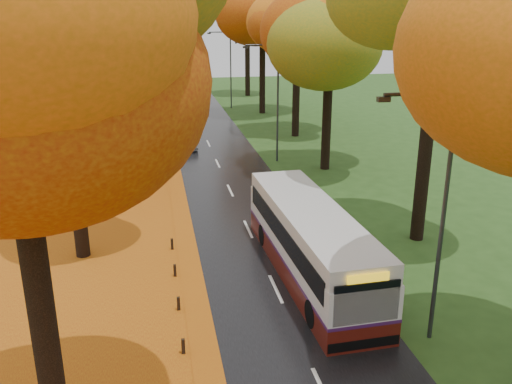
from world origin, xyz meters
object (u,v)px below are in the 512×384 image
object	(u,v)px
car_white	(182,141)
car_silver	(178,136)
streetlamp_near	(437,201)
streetlamp_far	(228,63)
bus	(310,241)
car_dark	(175,123)
streetlamp_mid	(274,94)

from	to	relation	value
car_white	car_silver	distance (m)	1.41
streetlamp_near	car_silver	world-z (taller)	streetlamp_near
car_silver	car_white	bearing A→B (deg)	-71.01
streetlamp_far	bus	xyz separation A→B (m)	(-2.37, -39.12, -3.21)
streetlamp_near	car_dark	size ratio (longest dim) A/B	2.07
streetlamp_far	car_silver	bearing A→B (deg)	-111.55
streetlamp_mid	streetlamp_far	distance (m)	22.00
car_silver	bus	bearing A→B (deg)	-70.12
car_silver	car_dark	bearing A→B (deg)	100.26
car_white	car_dark	xyz separation A→B (m)	(-0.21, 7.03, -0.05)
car_silver	streetlamp_mid	bearing A→B (deg)	-33.61
streetlamp_near	streetlamp_far	xyz separation A→B (m)	(0.00, 44.00, 0.00)
streetlamp_near	car_dark	distance (m)	34.52
streetlamp_far	bus	size ratio (longest dim) A/B	0.75
bus	car_dark	world-z (taller)	bus
streetlamp_near	streetlamp_far	bearing A→B (deg)	90.00
streetlamp_far	car_dark	bearing A→B (deg)	-121.43
streetlamp_near	bus	size ratio (longest dim) A/B	0.75
car_white	car_silver	size ratio (longest dim) A/B	0.90
streetlamp_mid	streetlamp_far	xyz separation A→B (m)	(0.00, 22.00, 0.00)
streetlamp_near	bus	distance (m)	6.30
bus	car_silver	size ratio (longest dim) A/B	2.69
streetlamp_near	car_silver	xyz separation A→B (m)	(-6.30, 28.05, -4.02)
car_white	streetlamp_near	bearing A→B (deg)	-95.43
streetlamp_far	bus	world-z (taller)	streetlamp_far
streetlamp_mid	streetlamp_far	world-z (taller)	same
streetlamp_mid	car_silver	xyz separation A→B (m)	(-6.30, 6.05, -4.02)
car_silver	car_dark	xyz separation A→B (m)	(0.00, 5.64, -0.10)
streetlamp_mid	streetlamp_near	bearing A→B (deg)	-90.00
streetlamp_mid	car_white	xyz separation A→B (m)	(-6.08, 4.66, -4.06)
bus	car_white	bearing A→B (deg)	97.52
streetlamp_far	car_white	size ratio (longest dim) A/B	2.23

